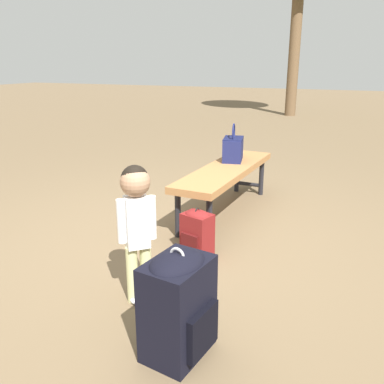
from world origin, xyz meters
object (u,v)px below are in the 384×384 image
Objects in this scene: child_standing at (137,214)px; backpack_large at (178,302)px; park_bench at (226,173)px; handbag at (233,148)px; backpack_small at (197,231)px.

child_standing is 1.47× the size of backpack_large.
child_standing is 0.61m from backpack_large.
park_bench is at bearing -168.00° from backpack_large.
park_bench is 4.40× the size of handbag.
child_standing reaches higher than park_bench.
handbag is (-0.30, -0.03, 0.18)m from park_bench.
park_bench is 1.92× the size of child_standing.
backpack_large is 1.13m from backpack_small.
park_bench is 0.35m from handbag.
park_bench is at bearing -174.70° from backpack_small.
park_bench is 4.45× the size of backpack_small.
handbag is 1.01× the size of backpack_small.
child_standing is at bearing 0.18° from park_bench.
backpack_large is (2.28, 0.45, -0.29)m from handbag.
backpack_large is 1.58× the size of backpack_small.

